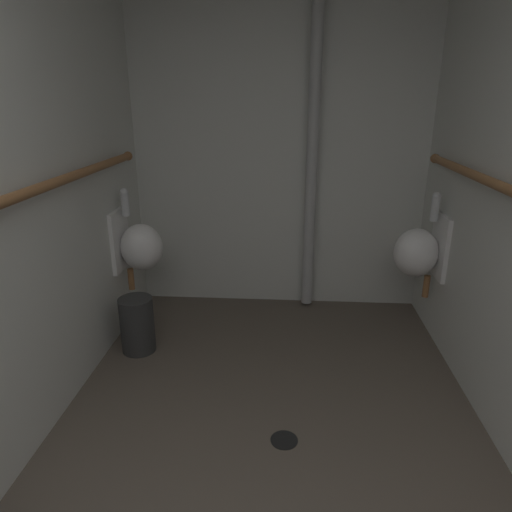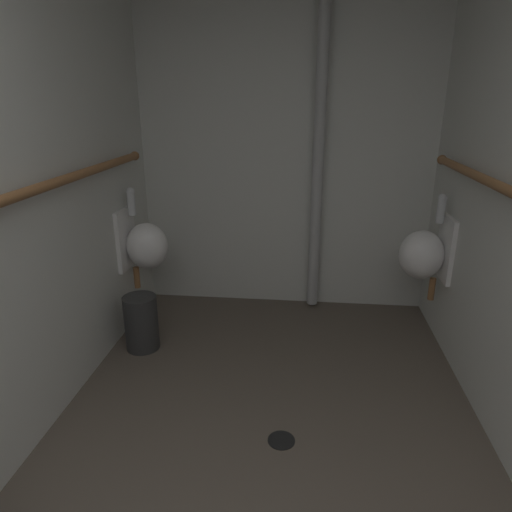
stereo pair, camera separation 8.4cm
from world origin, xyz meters
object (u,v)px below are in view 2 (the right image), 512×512
Objects in this scene: standpipe_back_wall at (319,144)px; waste_bin at (141,323)px; floor_drain at (281,440)px; urinal_left_mid at (144,244)px; urinal_right_mid at (425,253)px.

standpipe_back_wall reaches higher than waste_bin.
standpipe_back_wall is 2.09m from floor_drain.
floor_drain is 0.36× the size of waste_bin.
floor_drain is 1.30m from waste_bin.
urinal_left_mid is 5.39× the size of floor_drain.
standpipe_back_wall is at bearing 20.24° from urinal_left_mid.
standpipe_back_wall is (-0.74, 0.44, 0.68)m from urinal_right_mid.
urinal_right_mid is 0.29× the size of standpipe_back_wall.
standpipe_back_wall is at bearing 34.53° from waste_bin.
urinal_left_mid is at bearing 100.60° from waste_bin.
urinal_right_mid is 5.39× the size of floor_drain.
standpipe_back_wall is 1.82m from waste_bin.
urinal_left_mid and urinal_right_mid have the same top height.
urinal_left_mid is 1.98m from urinal_right_mid.
standpipe_back_wall is 6.74× the size of waste_bin.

